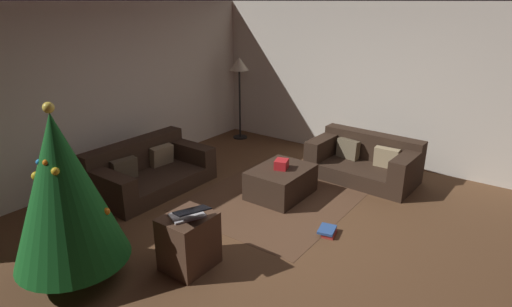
# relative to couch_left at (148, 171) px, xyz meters

# --- Properties ---
(ground_plane) EXTENTS (6.40, 6.40, 0.00)m
(ground_plane) POSITION_rel_couch_left_xyz_m (-0.01, -2.25, -0.25)
(ground_plane) COLOR brown
(rear_partition) EXTENTS (6.40, 0.12, 2.60)m
(rear_partition) POSITION_rel_couch_left_xyz_m (-0.01, 0.89, 1.05)
(rear_partition) COLOR silver
(rear_partition) RESTS_ON ground_plane
(corner_partition) EXTENTS (0.12, 6.40, 2.60)m
(corner_partition) POSITION_rel_couch_left_xyz_m (3.13, -2.25, 1.05)
(corner_partition) COLOR silver
(corner_partition) RESTS_ON ground_plane
(couch_left) EXTENTS (1.73, 0.98, 0.67)m
(couch_left) POSITION_rel_couch_left_xyz_m (0.00, 0.00, 0.00)
(couch_left) COLOR #332319
(couch_left) RESTS_ON ground_plane
(couch_right) EXTENTS (0.95, 1.62, 0.66)m
(couch_right) POSITION_rel_couch_left_xyz_m (2.22, -2.44, 0.01)
(couch_right) COLOR #332319
(couch_right) RESTS_ON ground_plane
(ottoman) EXTENTS (0.90, 0.69, 0.41)m
(ottoman) POSITION_rel_couch_left_xyz_m (0.92, -1.74, -0.05)
(ottoman) COLOR #332319
(ottoman) RESTS_ON ground_plane
(gift_box) EXTENTS (0.24, 0.22, 0.13)m
(gift_box) POSITION_rel_couch_left_xyz_m (0.92, -1.74, 0.22)
(gift_box) COLOR red
(gift_box) RESTS_ON ottoman
(tv_remote) EXTENTS (0.12, 0.17, 0.02)m
(tv_remote) POSITION_rel_couch_left_xyz_m (0.98, -1.67, 0.17)
(tv_remote) COLOR black
(tv_remote) RESTS_ON ottoman
(christmas_tree) EXTENTS (1.07, 1.07, 1.79)m
(christmas_tree) POSITION_rel_couch_left_xyz_m (-1.85, -1.12, 0.71)
(christmas_tree) COLOR brown
(christmas_tree) RESTS_ON ground_plane
(side_table) EXTENTS (0.52, 0.44, 0.58)m
(side_table) POSITION_rel_couch_left_xyz_m (-1.05, -1.88, 0.04)
(side_table) COLOR #4C3323
(side_table) RESTS_ON ground_plane
(laptop) EXTENTS (0.45, 0.47, 0.17)m
(laptop) POSITION_rel_couch_left_xyz_m (-1.07, -1.93, 0.38)
(laptop) COLOR silver
(laptop) RESTS_ON side_table
(book_stack) EXTENTS (0.28, 0.24, 0.08)m
(book_stack) POSITION_rel_couch_left_xyz_m (0.36, -2.77, -0.21)
(book_stack) COLOR #B7332D
(book_stack) RESTS_ON ground_plane
(corner_lamp) EXTENTS (0.36, 0.36, 1.59)m
(corner_lamp) POSITION_rel_couch_left_xyz_m (2.66, 0.36, 1.10)
(corner_lamp) COLOR black
(corner_lamp) RESTS_ON ground_plane
(area_rug) EXTENTS (2.60, 2.00, 0.01)m
(area_rug) POSITION_rel_couch_left_xyz_m (0.92, -1.74, -0.25)
(area_rug) COLOR brown
(area_rug) RESTS_ON ground_plane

